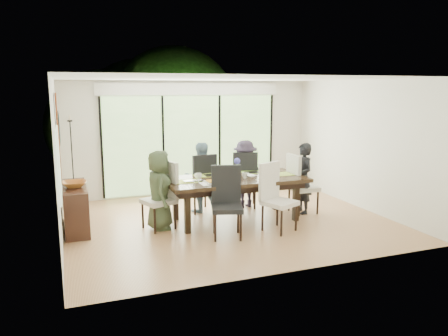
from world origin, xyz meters
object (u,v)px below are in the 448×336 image
object	(u,v)px
chair_near_right	(280,197)
cup_b	(245,176)
table_top	(236,180)
chair_left_end	(158,196)
person_left_end	(159,190)
cup_c	(271,171)
chair_far_left	(200,182)
chair_right_end	(304,183)
person_far_right	(245,174)
sideboard	(76,208)
person_right_end	(303,178)
cup_a	(198,176)
person_far_left	(200,177)
chair_near_left	(227,203)
vase	(237,174)
chair_far_right	(245,179)
laptop	(194,181)
bowl	(74,184)

from	to	relation	value
chair_near_right	cup_b	xyz separation A→B (m)	(-0.35, 0.77, 0.27)
table_top	chair_left_end	size ratio (longest dim) A/B	2.18
person_left_end	cup_c	distance (m)	2.29
chair_far_left	person_left_end	xyz separation A→B (m)	(-1.03, -0.85, 0.11)
chair_right_end	person_far_right	bearing A→B (deg)	49.49
chair_left_end	sideboard	bearing A→B (deg)	-128.61
table_top	person_right_end	size ratio (longest dim) A/B	1.86
person_right_end	person_far_right	world-z (taller)	same
chair_right_end	chair_far_left	world-z (taller)	same
cup_a	sideboard	size ratio (longest dim) A/B	0.10
person_far_left	cup_b	xyz separation A→B (m)	(0.60, -0.93, 0.17)
person_left_end	cup_c	world-z (taller)	person_left_end
cup_a	table_top	bearing A→B (deg)	-12.09
person_far_left	person_far_right	xyz separation A→B (m)	(1.00, 0.00, 0.00)
chair_near_left	vase	size ratio (longest dim) A/B	9.17
chair_near_left	cup_b	xyz separation A→B (m)	(0.65, 0.77, 0.27)
chair_left_end	person_far_right	world-z (taller)	person_far_right
chair_far_left	cup_c	bearing A→B (deg)	142.26
chair_right_end	chair_far_right	distance (m)	1.27
chair_far_left	person_far_right	size ratio (longest dim) A/B	0.85
person_right_end	vase	world-z (taller)	person_right_end
person_far_right	laptop	bearing A→B (deg)	33.79
chair_right_end	chair_near_left	xyz separation A→B (m)	(-2.00, -0.87, 0.00)
chair_far_right	person_far_left	xyz separation A→B (m)	(-1.00, -0.02, 0.11)
laptop	sideboard	size ratio (longest dim) A/B	0.26
person_far_left	cup_b	size ratio (longest dim) A/B	12.90
bowl	cup_a	bearing A→B (deg)	-6.30
laptop	chair_right_end	bearing A→B (deg)	-0.14
vase	cup_c	size ratio (longest dim) A/B	0.97
chair_far_left	sideboard	size ratio (longest dim) A/B	0.86
chair_far_right	person_far_left	size ratio (longest dim) A/B	0.85
cup_b	person_right_end	bearing A→B (deg)	4.30
chair_far_right	chair_near_right	world-z (taller)	same
chair_far_right	laptop	size ratio (longest dim) A/B	3.33
vase	chair_near_left	bearing A→B (deg)	-120.87
vase	person_far_left	bearing A→B (deg)	122.66
chair_left_end	chair_far_right	world-z (taller)	same
bowl	cup_b	bearing A→B (deg)	-9.17
vase	cup_b	xyz separation A→B (m)	(0.10, -0.15, -0.02)
cup_b	chair_left_end	bearing A→B (deg)	176.53
person_left_end	cup_a	bearing A→B (deg)	-71.91
chair_far_right	sideboard	world-z (taller)	chair_far_right
table_top	person_far_left	size ratio (longest dim) A/B	1.86
chair_left_end	person_far_left	world-z (taller)	person_far_left
bowl	chair_near_left	bearing A→B (deg)	-27.66
vase	laptop	bearing A→B (deg)	-170.54
chair_left_end	person_left_end	xyz separation A→B (m)	(0.02, 0.00, 0.11)
person_left_end	cup_a	xyz separation A→B (m)	(0.78, 0.15, 0.17)
chair_near_left	cup_b	size ratio (longest dim) A/B	11.00
chair_right_end	bowl	size ratio (longest dim) A/B	2.89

